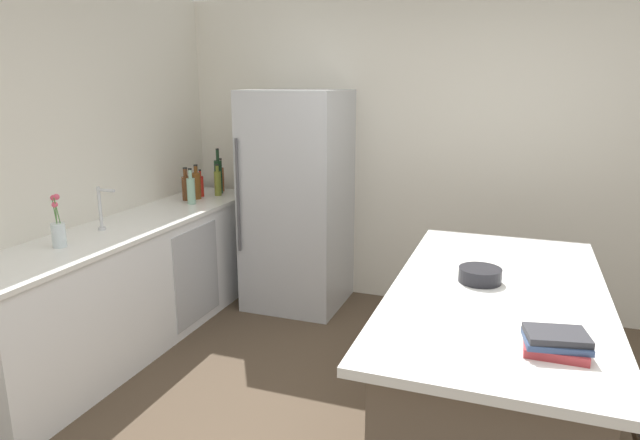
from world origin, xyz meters
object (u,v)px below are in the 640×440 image
(vinegar_bottle, at_px, (221,178))
(olive_oil_bottle, at_px, (218,183))
(hot_sauce_bottle, at_px, (201,186))
(syrup_bottle, at_px, (186,187))
(whiskey_bottle, at_px, (197,185))
(kitchen_island, at_px, (492,372))
(wine_bottle, at_px, (218,176))
(flower_vase, at_px, (58,231))
(mixing_bowl, at_px, (480,275))
(refrigerator, at_px, (298,200))
(sink_faucet, at_px, (102,208))
(gin_bottle, at_px, (191,190))
(cookbook_stack, at_px, (556,343))

(vinegar_bottle, distance_m, olive_oil_bottle, 0.20)
(hot_sauce_bottle, relative_size, syrup_bottle, 0.85)
(whiskey_bottle, bearing_deg, olive_oil_bottle, 64.55)
(kitchen_island, xyz_separation_m, whiskey_bottle, (-2.55, 1.36, 0.57))
(olive_oil_bottle, bearing_deg, wine_bottle, 115.43)
(flower_vase, height_order, mixing_bowl, flower_vase)
(flower_vase, bearing_deg, refrigerator, 63.50)
(sink_faucet, bearing_deg, gin_bottle, 83.55)
(kitchen_island, height_order, refrigerator, refrigerator)
(whiskey_bottle, xyz_separation_m, cookbook_stack, (2.78, -1.98, -0.08))
(syrup_bottle, bearing_deg, sink_faucet, -89.14)
(whiskey_bottle, distance_m, gin_bottle, 0.20)
(wine_bottle, height_order, whiskey_bottle, wine_bottle)
(wine_bottle, xyz_separation_m, hot_sauce_bottle, (-0.08, -0.18, -0.06))
(syrup_bottle, height_order, mixing_bowl, syrup_bottle)
(sink_faucet, height_order, gin_bottle, sink_faucet)
(hot_sauce_bottle, height_order, mixing_bowl, hot_sauce_bottle)
(whiskey_bottle, height_order, gin_bottle, whiskey_bottle)
(wine_bottle, relative_size, cookbook_stack, 1.63)
(whiskey_bottle, bearing_deg, wine_bottle, 79.87)
(olive_oil_bottle, relative_size, cookbook_stack, 1.12)
(syrup_bottle, bearing_deg, gin_bottle, -42.27)
(sink_faucet, height_order, flower_vase, flower_vase)
(refrigerator, bearing_deg, kitchen_island, -42.79)
(wine_bottle, distance_m, olive_oil_bottle, 0.11)
(kitchen_island, bearing_deg, vinegar_bottle, 145.35)
(kitchen_island, xyz_separation_m, flower_vase, (-2.56, -0.16, 0.55))
(hot_sauce_bottle, bearing_deg, vinegar_bottle, 81.07)
(cookbook_stack, relative_size, mixing_bowl, 1.17)
(mixing_bowl, bearing_deg, sink_faucet, 175.75)
(flower_vase, distance_m, gin_bottle, 1.34)
(vinegar_bottle, xyz_separation_m, gin_bottle, (0.05, -0.57, -0.00))
(vinegar_bottle, relative_size, whiskey_bottle, 1.02)
(gin_bottle, relative_size, mixing_bowl, 1.40)
(wine_bottle, distance_m, hot_sauce_bottle, 0.21)
(kitchen_island, xyz_separation_m, refrigerator, (-1.70, 1.57, 0.45))
(gin_bottle, bearing_deg, sink_faucet, -96.45)
(vinegar_bottle, bearing_deg, mixing_bowl, -34.69)
(syrup_bottle, distance_m, mixing_bowl, 2.79)
(olive_oil_bottle, xyz_separation_m, syrup_bottle, (-0.15, -0.28, -0.00))
(flower_vase, relative_size, wine_bottle, 0.82)
(hot_sauce_bottle, xyz_separation_m, mixing_bowl, (2.48, -1.40, -0.05))
(vinegar_bottle, relative_size, syrup_bottle, 1.08)
(flower_vase, distance_m, cookbook_stack, 2.83)
(flower_vase, distance_m, olive_oil_bottle, 1.73)
(olive_oil_bottle, distance_m, gin_bottle, 0.39)
(olive_oil_bottle, distance_m, hot_sauce_bottle, 0.15)
(mixing_bowl, bearing_deg, gin_bottle, 155.05)
(wine_bottle, relative_size, whiskey_bottle, 1.36)
(hot_sauce_bottle, bearing_deg, flower_vase, -89.62)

